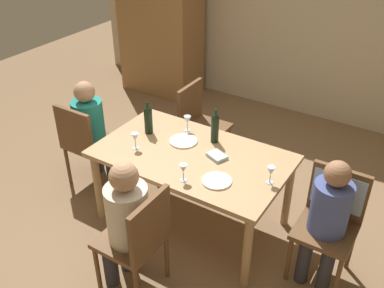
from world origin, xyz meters
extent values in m
plane|color=#846647|center=(0.00, 0.00, 0.00)|extent=(10.00, 10.00, 0.00)
cube|color=beige|center=(0.00, 2.69, 1.35)|extent=(6.40, 0.12, 2.70)
cube|color=olive|center=(-1.92, 2.24, 1.05)|extent=(1.10, 0.56, 2.10)
cube|color=tan|center=(0.00, 0.00, 0.72)|extent=(1.65, 0.97, 0.04)
cylinder|color=tan|center=(-0.75, -0.42, 0.35)|extent=(0.07, 0.07, 0.70)
cylinder|color=tan|center=(0.75, -0.42, 0.35)|extent=(0.07, 0.07, 0.70)
cylinder|color=tan|center=(-0.75, 0.42, 0.35)|extent=(0.07, 0.07, 0.70)
cylinder|color=tan|center=(0.75, 0.42, 0.35)|extent=(0.07, 0.07, 0.70)
cylinder|color=brown|center=(1.39, -0.19, 0.22)|extent=(0.04, 0.04, 0.44)
cylinder|color=brown|center=(1.01, -0.19, 0.22)|extent=(0.04, 0.04, 0.44)
cylinder|color=brown|center=(1.39, 0.19, 0.22)|extent=(0.04, 0.04, 0.44)
cylinder|color=brown|center=(1.01, 0.19, 0.22)|extent=(0.04, 0.04, 0.44)
cube|color=brown|center=(1.20, 0.00, 0.46)|extent=(0.44, 0.44, 0.04)
cube|color=brown|center=(1.20, 0.20, 0.70)|extent=(0.44, 0.04, 0.44)
cube|color=#ADC6D6|center=(1.20, 0.20, 0.72)|extent=(0.40, 0.07, 0.31)
cylinder|color=brown|center=(-0.19, -1.06, 0.22)|extent=(0.04, 0.04, 0.44)
cylinder|color=brown|center=(-0.19, -0.68, 0.22)|extent=(0.04, 0.04, 0.44)
cylinder|color=brown|center=(0.19, -0.68, 0.22)|extent=(0.04, 0.04, 0.44)
cube|color=brown|center=(0.00, -0.87, 0.46)|extent=(0.44, 0.44, 0.04)
cube|color=brown|center=(0.20, -0.87, 0.70)|extent=(0.04, 0.44, 0.44)
cylinder|color=brown|center=(-1.39, 0.19, 0.22)|extent=(0.04, 0.04, 0.44)
cylinder|color=brown|center=(-1.01, 0.19, 0.22)|extent=(0.04, 0.04, 0.44)
cylinder|color=brown|center=(-1.39, -0.19, 0.22)|extent=(0.04, 0.04, 0.44)
cylinder|color=brown|center=(-1.01, -0.19, 0.22)|extent=(0.04, 0.04, 0.44)
cube|color=brown|center=(-1.20, 0.00, 0.46)|extent=(0.44, 0.44, 0.04)
cube|color=brown|center=(-1.20, -0.20, 0.70)|extent=(0.44, 0.04, 0.44)
cylinder|color=brown|center=(-0.18, 1.06, 0.22)|extent=(0.04, 0.04, 0.44)
cylinder|color=brown|center=(-0.18, 0.68, 0.22)|extent=(0.04, 0.04, 0.44)
cylinder|color=brown|center=(-0.56, 1.06, 0.22)|extent=(0.04, 0.04, 0.44)
cylinder|color=brown|center=(-0.56, 0.68, 0.22)|extent=(0.04, 0.04, 0.44)
cube|color=brown|center=(-0.37, 0.87, 0.46)|extent=(0.44, 0.44, 0.04)
cube|color=brown|center=(-0.57, 0.87, 0.70)|extent=(0.04, 0.44, 0.44)
cylinder|color=#33333D|center=(1.29, -0.13, 0.23)|extent=(0.11, 0.11, 0.46)
cylinder|color=#33333D|center=(1.12, -0.13, 0.23)|extent=(0.11, 0.11, 0.46)
cylinder|color=#475699|center=(1.20, 0.00, 0.68)|extent=(0.29, 0.29, 0.44)
sphere|color=#996B4C|center=(1.20, 0.00, 1.00)|extent=(0.19, 0.19, 0.19)
cylinder|color=#33333D|center=(-0.15, -0.96, 0.23)|extent=(0.11, 0.11, 0.46)
cylinder|color=#33333D|center=(-0.15, -0.77, 0.23)|extent=(0.11, 0.11, 0.46)
cylinder|color=beige|center=(0.00, -0.87, 0.70)|extent=(0.31, 0.31, 0.48)
sphere|color=tan|center=(0.00, -0.87, 1.04)|extent=(0.21, 0.21, 0.21)
cylinder|color=#33333D|center=(-1.29, 0.14, 0.23)|extent=(0.11, 0.11, 0.46)
cylinder|color=#33333D|center=(-1.11, 0.14, 0.23)|extent=(0.11, 0.11, 0.46)
cylinder|color=teal|center=(-1.20, 0.00, 0.69)|extent=(0.30, 0.30, 0.46)
sphere|color=tan|center=(-1.20, 0.00, 1.03)|extent=(0.20, 0.20, 0.20)
cylinder|color=black|center=(-0.53, 0.09, 0.85)|extent=(0.08, 0.08, 0.22)
sphere|color=black|center=(-0.53, 0.09, 0.97)|extent=(0.08, 0.08, 0.08)
cylinder|color=black|center=(-0.53, 0.09, 1.02)|extent=(0.03, 0.03, 0.07)
cylinder|color=black|center=(0.06, 0.28, 0.86)|extent=(0.07, 0.07, 0.23)
sphere|color=black|center=(0.06, 0.28, 0.99)|extent=(0.07, 0.07, 0.07)
cylinder|color=black|center=(0.06, 0.28, 1.03)|extent=(0.03, 0.03, 0.07)
cylinder|color=silver|center=(0.14, -0.35, 0.75)|extent=(0.06, 0.06, 0.00)
cylinder|color=silver|center=(0.14, -0.35, 0.78)|extent=(0.01, 0.01, 0.07)
cone|color=silver|center=(0.14, -0.35, 0.86)|extent=(0.07, 0.07, 0.07)
cylinder|color=silver|center=(-0.25, 0.32, 0.75)|extent=(0.06, 0.06, 0.00)
cylinder|color=silver|center=(-0.25, 0.32, 0.78)|extent=(0.01, 0.01, 0.07)
cone|color=silver|center=(-0.25, 0.32, 0.86)|extent=(0.07, 0.07, 0.07)
cylinder|color=silver|center=(-0.46, -0.18, 0.75)|extent=(0.06, 0.06, 0.00)
cylinder|color=silver|center=(-0.46, -0.18, 0.78)|extent=(0.01, 0.01, 0.07)
cone|color=silver|center=(-0.46, -0.18, 0.86)|extent=(0.07, 0.07, 0.07)
cylinder|color=silver|center=(0.72, -0.02, 0.75)|extent=(0.06, 0.06, 0.00)
cylinder|color=silver|center=(0.72, -0.02, 0.78)|extent=(0.01, 0.01, 0.07)
cone|color=silver|center=(0.72, -0.02, 0.86)|extent=(0.07, 0.07, 0.07)
cylinder|color=white|center=(0.37, -0.23, 0.75)|extent=(0.24, 0.24, 0.01)
cylinder|color=white|center=(-0.17, 0.13, 0.75)|extent=(0.25, 0.25, 0.01)
cube|color=#ADC6D6|center=(0.21, 0.07, 0.76)|extent=(0.19, 0.17, 0.03)
camera|label=1|loc=(1.65, -2.63, 2.78)|focal=40.70mm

